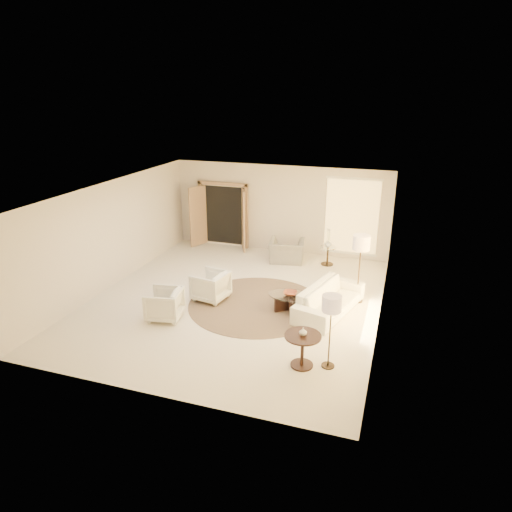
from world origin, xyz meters
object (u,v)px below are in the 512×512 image
(armchair_left, at_px, (210,284))
(floor_lamp_far, at_px, (332,307))
(armchair_right, at_px, (164,303))
(side_vase, at_px, (328,243))
(accent_chair, at_px, (287,247))
(end_table, at_px, (303,345))
(side_table, at_px, (328,254))
(end_vase, at_px, (303,332))
(floor_lamp_near, at_px, (361,246))
(coffee_table, at_px, (290,300))
(sofa, at_px, (330,299))
(bowl, at_px, (290,293))

(armchair_left, relative_size, floor_lamp_far, 0.54)
(armchair_right, bearing_deg, side_vase, 136.56)
(armchair_right, height_order, floor_lamp_far, floor_lamp_far)
(armchair_right, xyz_separation_m, floor_lamp_far, (3.94, -0.77, 0.88))
(accent_chair, bearing_deg, end_table, 97.38)
(end_table, distance_m, side_table, 5.54)
(armchair_right, height_order, end_vase, end_vase)
(floor_lamp_far, bearing_deg, floor_lamp_near, 86.50)
(accent_chair, xyz_separation_m, coffee_table, (0.91, -3.15, -0.21))
(armchair_right, height_order, end_table, armchair_right)
(side_table, xyz_separation_m, end_vase, (0.48, -5.51, 0.40))
(floor_lamp_near, bearing_deg, coffee_table, -145.95)
(end_table, bearing_deg, side_vase, 94.95)
(armchair_right, bearing_deg, sofa, 102.56)
(bowl, bearing_deg, armchair_right, -153.45)
(bowl, bearing_deg, end_vase, -70.13)
(floor_lamp_near, distance_m, floor_lamp_far, 3.11)
(armchair_right, xyz_separation_m, bowl, (2.65, 1.33, 0.04))
(bowl, height_order, end_vase, end_vase)
(armchair_right, bearing_deg, floor_lamp_far, 68.43)
(end_vase, bearing_deg, side_table, 94.95)
(armchair_right, bearing_deg, end_vase, 64.82)
(armchair_left, height_order, end_table, armchair_left)
(sofa, height_order, side_vase, side_vase)
(armchair_left, bearing_deg, bowl, 100.95)
(armchair_left, relative_size, side_vase, 3.54)
(side_vase, bearing_deg, end_table, -85.05)
(end_table, xyz_separation_m, side_vase, (-0.48, 5.51, 0.22))
(side_table, distance_m, floor_lamp_far, 5.54)
(armchair_left, bearing_deg, armchair_right, -15.67)
(floor_lamp_near, bearing_deg, bowl, -145.95)
(accent_chair, relative_size, floor_lamp_far, 0.70)
(floor_lamp_far, xyz_separation_m, bowl, (-1.29, 2.09, -0.84))
(armchair_left, xyz_separation_m, accent_chair, (1.14, 3.20, 0.05))
(accent_chair, bearing_deg, bowl, 95.81)
(end_table, relative_size, bowl, 2.12)
(floor_lamp_near, bearing_deg, end_vase, -101.78)
(accent_chair, xyz_separation_m, end_table, (1.72, -5.38, 0.00))
(floor_lamp_far, relative_size, end_vase, 9.61)
(accent_chair, height_order, floor_lamp_far, floor_lamp_far)
(armchair_left, height_order, armchair_right, armchair_left)
(accent_chair, xyz_separation_m, end_vase, (1.72, -5.38, 0.28))
(floor_lamp_far, relative_size, bowl, 4.49)
(coffee_table, xyz_separation_m, side_vase, (0.33, 3.28, 0.43))
(accent_chair, distance_m, coffee_table, 3.28)
(armchair_left, distance_m, coffee_table, 2.06)
(bowl, bearing_deg, floor_lamp_far, -58.38)
(floor_lamp_near, xyz_separation_m, bowl, (-1.48, -1.00, -1.04))
(armchair_left, relative_size, accent_chair, 0.77)
(armchair_right, bearing_deg, bowl, 106.00)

